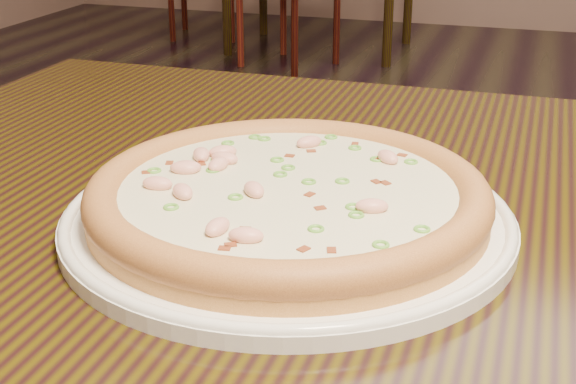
% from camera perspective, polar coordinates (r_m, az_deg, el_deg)
% --- Properties ---
extents(hero_table, '(1.20, 0.80, 0.75)m').
position_cam_1_polar(hero_table, '(0.70, 10.75, -9.38)').
color(hero_table, black).
rests_on(hero_table, ground).
extents(plate, '(0.35, 0.35, 0.02)m').
position_cam_1_polar(plate, '(0.63, 0.00, -1.78)').
color(plate, white).
rests_on(plate, hero_table).
extents(pizza, '(0.31, 0.31, 0.03)m').
position_cam_1_polar(pizza, '(0.62, -0.03, -0.24)').
color(pizza, tan).
rests_on(pizza, plate).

